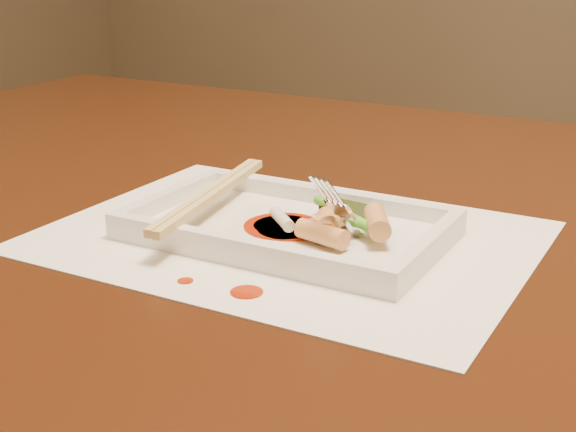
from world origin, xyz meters
The scene contains 22 objects.
table centered at (0.00, 0.00, 0.65)m, with size 1.40×0.90×0.75m.
placemat centered at (0.06, -0.13, 0.75)m, with size 0.40×0.30×0.00m, color white.
sauce_splatter_a centered at (0.09, -0.25, 0.75)m, with size 0.02×0.02×0.00m, color #A01F04.
sauce_splatter_b centered at (0.04, -0.25, 0.75)m, with size 0.01×0.01×0.00m, color #A01F04.
plate_base centered at (0.06, -0.13, 0.76)m, with size 0.26×0.16×0.01m, color white.
plate_rim_far centered at (0.06, -0.06, 0.77)m, with size 0.26×0.01×0.01m, color white.
plate_rim_near centered at (0.06, -0.20, 0.77)m, with size 0.26×0.01×0.01m, color white.
plate_rim_left centered at (-0.07, -0.13, 0.77)m, with size 0.01×0.14×0.01m, color white.
plate_rim_right centered at (0.18, -0.13, 0.77)m, with size 0.01×0.14×0.01m, color white.
veg_piece centered at (0.09, -0.09, 0.77)m, with size 0.04×0.03×0.01m, color black.
scallion_white centered at (0.06, -0.14, 0.77)m, with size 0.01×0.01×0.04m, color #EAEACC.
scallion_green centered at (0.10, -0.11, 0.77)m, with size 0.01×0.01×0.09m, color #399E19.
chopstick_a centered at (-0.03, -0.13, 0.78)m, with size 0.01×0.22×0.01m, color tan.
chopstick_b centered at (-0.02, -0.13, 0.78)m, with size 0.01×0.22×0.01m, color tan.
fork centered at (0.13, -0.11, 0.83)m, with size 0.09×0.10×0.14m, color silver, non-canonical shape.
sauce_blob_0 centered at (0.05, -0.13, 0.76)m, with size 0.05×0.05×0.00m, color #A01F04.
sauce_blob_1 centered at (0.05, -0.13, 0.76)m, with size 0.07×0.07×0.00m, color #A01F04.
sauce_blob_2 centered at (0.06, -0.14, 0.76)m, with size 0.05×0.05×0.00m, color #A01F04.
rice_cake_0 centered at (0.09, -0.13, 0.77)m, with size 0.02×0.02×0.05m, color #E6B56B.
rice_cake_1 centered at (0.10, -0.16, 0.77)m, with size 0.02×0.02×0.04m, color #E6B56B.
rice_cake_2 centered at (0.14, -0.12, 0.78)m, with size 0.02×0.02×0.05m, color #E6B56B.
rice_cake_3 centered at (0.10, -0.14, 0.77)m, with size 0.02×0.02×0.04m, color #E6B56B.
Camera 1 is at (0.37, -0.69, 0.99)m, focal length 50.00 mm.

